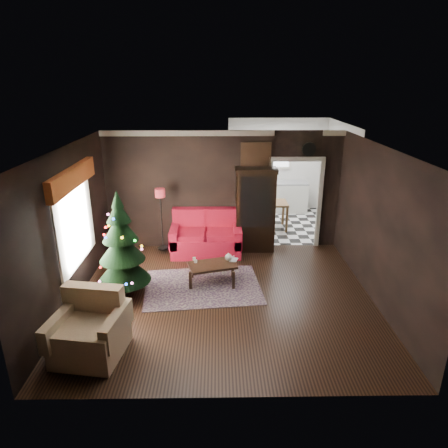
{
  "coord_description": "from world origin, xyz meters",
  "views": [
    {
      "loc": [
        -0.11,
        -6.56,
        3.87
      ],
      "look_at": [
        0.0,
        0.9,
        1.15
      ],
      "focal_mm": 31.89,
      "sensor_mm": 36.0,
      "label": 1
    }
  ],
  "objects_px": {
    "floor_lamp": "(161,219)",
    "christmas_tree": "(121,244)",
    "loveseat": "(206,233)",
    "kitchen_table": "(274,215)",
    "armchair": "(89,328)",
    "wall_clock": "(309,149)",
    "teapot": "(228,257)",
    "coffee_table": "(212,273)",
    "curio_cabinet": "(255,212)"
  },
  "relations": [
    {
      "from": "coffee_table",
      "to": "wall_clock",
      "type": "height_order",
      "value": "wall_clock"
    },
    {
      "from": "floor_lamp",
      "to": "christmas_tree",
      "type": "xyz_separation_m",
      "value": [
        -0.46,
        -1.96,
        0.22
      ]
    },
    {
      "from": "christmas_tree",
      "to": "teapot",
      "type": "relative_size",
      "value": 11.47
    },
    {
      "from": "coffee_table",
      "to": "kitchen_table",
      "type": "xyz_separation_m",
      "value": [
        1.64,
        3.13,
        0.16
      ]
    },
    {
      "from": "floor_lamp",
      "to": "coffee_table",
      "type": "height_order",
      "value": "floor_lamp"
    },
    {
      "from": "teapot",
      "to": "kitchen_table",
      "type": "height_order",
      "value": "kitchen_table"
    },
    {
      "from": "christmas_tree",
      "to": "coffee_table",
      "type": "distance_m",
      "value": 1.89
    },
    {
      "from": "wall_clock",
      "to": "teapot",
      "type": "bearing_deg",
      "value": -137.38
    },
    {
      "from": "floor_lamp",
      "to": "coffee_table",
      "type": "relative_size",
      "value": 1.6
    },
    {
      "from": "christmas_tree",
      "to": "kitchen_table",
      "type": "relative_size",
      "value": 2.52
    },
    {
      "from": "teapot",
      "to": "armchair",
      "type": "bearing_deg",
      "value": -131.96
    },
    {
      "from": "teapot",
      "to": "kitchen_table",
      "type": "relative_size",
      "value": 0.22
    },
    {
      "from": "curio_cabinet",
      "to": "wall_clock",
      "type": "distance_m",
      "value": 1.88
    },
    {
      "from": "armchair",
      "to": "teapot",
      "type": "xyz_separation_m",
      "value": [
        2.1,
        2.33,
        0.04
      ]
    },
    {
      "from": "christmas_tree",
      "to": "armchair",
      "type": "height_order",
      "value": "christmas_tree"
    },
    {
      "from": "armchair",
      "to": "teapot",
      "type": "height_order",
      "value": "armchair"
    },
    {
      "from": "teapot",
      "to": "wall_clock",
      "type": "relative_size",
      "value": 0.52
    },
    {
      "from": "teapot",
      "to": "kitchen_table",
      "type": "xyz_separation_m",
      "value": [
        1.31,
        2.96,
        -0.12
      ]
    },
    {
      "from": "floor_lamp",
      "to": "christmas_tree",
      "type": "relative_size",
      "value": 0.77
    },
    {
      "from": "loveseat",
      "to": "armchair",
      "type": "distance_m",
      "value": 3.99
    },
    {
      "from": "armchair",
      "to": "coffee_table",
      "type": "distance_m",
      "value": 2.81
    },
    {
      "from": "loveseat",
      "to": "wall_clock",
      "type": "xyz_separation_m",
      "value": [
        2.35,
        0.4,
        1.88
      ]
    },
    {
      "from": "loveseat",
      "to": "floor_lamp",
      "type": "bearing_deg",
      "value": 177.01
    },
    {
      "from": "wall_clock",
      "to": "floor_lamp",
      "type": "bearing_deg",
      "value": -174.14
    },
    {
      "from": "armchair",
      "to": "wall_clock",
      "type": "distance_m",
      "value": 5.98
    },
    {
      "from": "loveseat",
      "to": "floor_lamp",
      "type": "height_order",
      "value": "floor_lamp"
    },
    {
      "from": "curio_cabinet",
      "to": "armchair",
      "type": "xyz_separation_m",
      "value": [
        -2.76,
        -3.87,
        -0.49
      ]
    },
    {
      "from": "wall_clock",
      "to": "christmas_tree",
      "type": "bearing_deg",
      "value": -148.98
    },
    {
      "from": "curio_cabinet",
      "to": "coffee_table",
      "type": "height_order",
      "value": "curio_cabinet"
    },
    {
      "from": "coffee_table",
      "to": "wall_clock",
      "type": "relative_size",
      "value": 2.85
    },
    {
      "from": "loveseat",
      "to": "armchair",
      "type": "height_order",
      "value": "loveseat"
    },
    {
      "from": "christmas_tree",
      "to": "wall_clock",
      "type": "relative_size",
      "value": 5.91
    },
    {
      "from": "armchair",
      "to": "christmas_tree",
      "type": "bearing_deg",
      "value": 94.94
    },
    {
      "from": "coffee_table",
      "to": "kitchen_table",
      "type": "distance_m",
      "value": 3.54
    },
    {
      "from": "coffee_table",
      "to": "kitchen_table",
      "type": "bearing_deg",
      "value": 62.3
    },
    {
      "from": "christmas_tree",
      "to": "kitchen_table",
      "type": "height_order",
      "value": "christmas_tree"
    },
    {
      "from": "curio_cabinet",
      "to": "floor_lamp",
      "type": "bearing_deg",
      "value": -175.62
    },
    {
      "from": "loveseat",
      "to": "kitchen_table",
      "type": "bearing_deg",
      "value": 42.51
    },
    {
      "from": "curio_cabinet",
      "to": "kitchen_table",
      "type": "bearing_deg",
      "value": 65.56
    },
    {
      "from": "loveseat",
      "to": "curio_cabinet",
      "type": "bearing_deg",
      "value": 10.83
    },
    {
      "from": "curio_cabinet",
      "to": "wall_clock",
      "type": "bearing_deg",
      "value": 8.53
    },
    {
      "from": "christmas_tree",
      "to": "kitchen_table",
      "type": "distance_m",
      "value": 4.89
    },
    {
      "from": "kitchen_table",
      "to": "loveseat",
      "type": "bearing_deg",
      "value": -137.49
    },
    {
      "from": "loveseat",
      "to": "christmas_tree",
      "type": "height_order",
      "value": "christmas_tree"
    },
    {
      "from": "armchair",
      "to": "coffee_table",
      "type": "height_order",
      "value": "armchair"
    },
    {
      "from": "christmas_tree",
      "to": "armchair",
      "type": "xyz_separation_m",
      "value": [
        -0.13,
        -1.74,
        -0.59
      ]
    },
    {
      "from": "christmas_tree",
      "to": "coffee_table",
      "type": "height_order",
      "value": "christmas_tree"
    },
    {
      "from": "loveseat",
      "to": "christmas_tree",
      "type": "distance_m",
      "value": 2.48
    },
    {
      "from": "kitchen_table",
      "to": "armchair",
      "type": "bearing_deg",
      "value": -122.78
    },
    {
      "from": "armchair",
      "to": "kitchen_table",
      "type": "relative_size",
      "value": 1.33
    }
  ]
}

